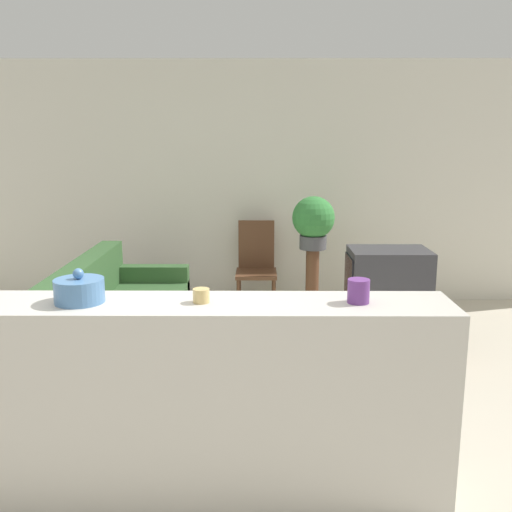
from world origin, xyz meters
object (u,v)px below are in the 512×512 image
(wooden_chair, at_px, (256,263))
(decorative_bowl, at_px, (79,290))
(couch, at_px, (119,324))
(potted_plant, at_px, (313,220))
(television, at_px, (388,280))

(wooden_chair, distance_m, decorative_bowl, 3.52)
(couch, height_order, potted_plant, potted_plant)
(potted_plant, bearing_deg, couch, -147.39)
(couch, distance_m, potted_plant, 2.21)
(potted_plant, bearing_deg, decorative_bowl, -115.53)
(wooden_chair, relative_size, potted_plant, 1.78)
(wooden_chair, bearing_deg, couch, -129.05)
(television, bearing_deg, potted_plant, 116.12)
(wooden_chair, distance_m, potted_plant, 0.84)
(potted_plant, bearing_deg, wooden_chair, 151.55)
(television, bearing_deg, decorative_bowl, -135.55)
(couch, distance_m, wooden_chair, 1.87)
(couch, xyz_separation_m, potted_plant, (1.75, 1.12, 0.74))
(couch, relative_size, decorative_bowl, 8.11)
(wooden_chair, bearing_deg, television, -51.48)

